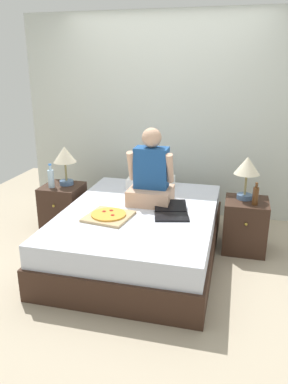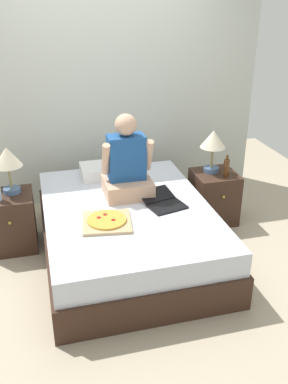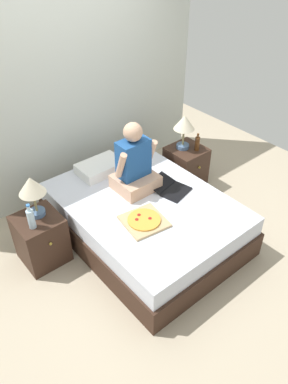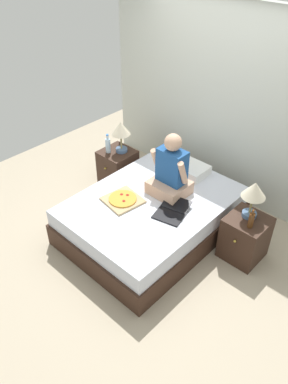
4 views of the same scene
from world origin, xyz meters
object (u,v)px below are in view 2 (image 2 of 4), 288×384
person_seated (127,166)px  pizza_box (107,221)px  nightstand_right (214,197)px  beer_bottle (226,167)px  lamp_on_right_nightstand (213,142)px  laptop (163,202)px  nightstand_left (12,221)px  bed (127,231)px  lamp_on_left_nightstand (8,160)px

person_seated → pizza_box: size_ratio=1.72×
nightstand_right → beer_bottle: (0.07, -0.10, 0.37)m
lamp_on_right_nightstand → laptop: size_ratio=0.94×
nightstand_left → pizza_box: (0.81, -0.68, 0.25)m
laptop → pizza_box: size_ratio=1.05×
beer_bottle → laptop: (-0.78, -0.37, -0.12)m
bed → lamp_on_left_nightstand: 1.27m
lamp_on_left_nightstand → pizza_box: 1.12m
nightstand_left → nightstand_right: 2.08m
nightstand_right → lamp_on_right_nightstand: bearing=120.9°
bed → laptop: laptop is taller
lamp_on_right_nightstand → pizza_box: lamp_on_right_nightstand is taller
lamp_on_left_nightstand → bed: bearing=-24.9°
bed → pizza_box: pizza_box is taller
lamp_on_right_nightstand → pizza_box: (-1.24, -0.73, -0.35)m
beer_bottle → laptop: beer_bottle is taller
beer_bottle → person_seated: person_seated is taller
beer_bottle → laptop: size_ratio=0.48×
person_seated → lamp_on_left_nightstand: bearing=168.4°
lamp_on_right_nightstand → nightstand_right: bearing=-59.1°
lamp_on_right_nightstand → nightstand_left: bearing=-178.6°
nightstand_left → person_seated: (1.10, -0.17, 0.52)m
person_seated → laptop: size_ratio=1.63×
lamp_on_right_nightstand → pizza_box: size_ratio=0.99×
nightstand_left → beer_bottle: beer_bottle is taller
lamp_on_right_nightstand → laptop: lamp_on_right_nightstand is taller
nightstand_left → lamp_on_right_nightstand: (2.05, 0.05, 0.60)m
nightstand_right → bed: bearing=-158.3°
lamp_on_right_nightstand → person_seated: (-0.95, -0.22, -0.08)m
nightstand_right → person_seated: bearing=-170.3°
lamp_on_right_nightstand → laptop: 0.92m
bed → beer_bottle: size_ratio=8.90×
pizza_box → lamp_on_right_nightstand: bearing=30.4°
nightstand_left → lamp_on_right_nightstand: bearing=1.4°
lamp_on_left_nightstand → laptop: size_ratio=0.94×
bed → lamp_on_right_nightstand: bearing=24.7°
lamp_on_left_nightstand → person_seated: size_ratio=0.58×
bed → person_seated: 0.60m
lamp_on_left_nightstand → beer_bottle: bearing=-4.1°
lamp_on_right_nightstand → beer_bottle: size_ratio=1.96×
bed → laptop: bearing=-9.0°
nightstand_left → laptop: size_ratio=1.15×
laptop → pizza_box: 0.60m
lamp_on_right_nightstand → laptop: bearing=-142.8°
pizza_box → nightstand_right: bearing=28.1°
bed → lamp_on_left_nightstand: (-1.00, 0.47, 0.63)m
lamp_on_left_nightstand → nightstand_right: lamp_on_left_nightstand is taller
beer_bottle → pizza_box: bearing=-156.7°
bed → beer_bottle: 1.22m
nightstand_left → nightstand_right: same height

